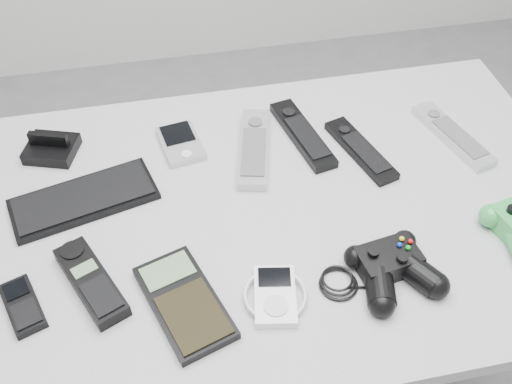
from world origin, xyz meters
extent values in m
cube|color=#949396|center=(0.09, 0.06, 0.75)|extent=(1.15, 0.74, 0.03)
cylinder|color=black|center=(-0.44, 0.37, 0.37)|extent=(0.04, 0.04, 0.74)
cylinder|color=black|center=(0.61, 0.37, 0.37)|extent=(0.04, 0.04, 0.74)
cube|color=black|center=(-0.27, 0.14, 0.78)|extent=(0.28, 0.17, 0.02)
cube|color=black|center=(-0.33, 0.29, 0.80)|extent=(0.12, 0.11, 0.05)
cube|color=#ADADB4|center=(-0.07, 0.26, 0.78)|extent=(0.09, 0.13, 0.02)
cube|color=#ADADB4|center=(0.07, 0.21, 0.78)|extent=(0.11, 0.23, 0.02)
cube|color=black|center=(0.17, 0.23, 0.78)|extent=(0.09, 0.22, 0.02)
cube|color=black|center=(0.28, 0.17, 0.78)|extent=(0.10, 0.20, 0.02)
cube|color=#B6B5BC|center=(0.48, 0.17, 0.78)|extent=(0.10, 0.22, 0.02)
cube|color=black|center=(-0.36, -0.07, 0.78)|extent=(0.08, 0.12, 0.02)
cube|color=black|center=(-0.25, -0.05, 0.78)|extent=(0.12, 0.18, 0.03)
cube|color=black|center=(-0.11, -0.12, 0.78)|extent=(0.15, 0.22, 0.02)
cube|color=white|center=(0.03, -0.14, 0.78)|extent=(0.12, 0.13, 0.02)
camera|label=1|loc=(-0.11, -0.66, 1.58)|focal=42.00mm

